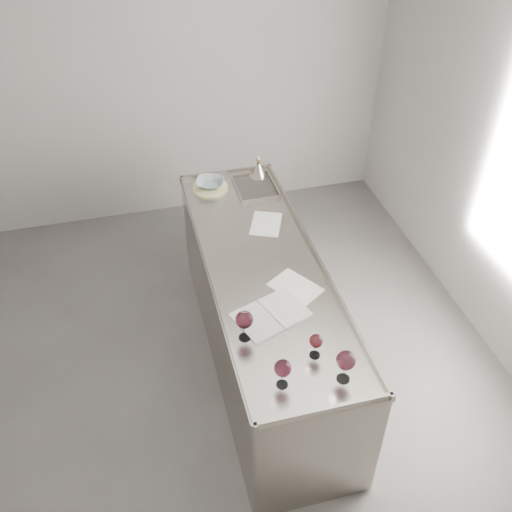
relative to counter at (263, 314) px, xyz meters
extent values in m
cube|color=#514E4C|center=(-0.50, -0.30, -0.48)|extent=(4.50, 5.00, 0.02)
cube|color=#9C9997|center=(-0.50, 2.21, 0.93)|extent=(4.50, 0.02, 2.80)
cube|color=gray|center=(0.00, 0.00, -0.01)|extent=(0.75, 2.40, 0.92)
cube|color=gray|center=(0.00, 0.00, 0.46)|extent=(0.77, 2.42, 0.02)
cube|color=gray|center=(0.00, -1.19, 0.48)|extent=(0.77, 0.02, 0.03)
cube|color=gray|center=(0.00, 1.19, 0.48)|extent=(0.77, 0.02, 0.03)
cube|color=gray|center=(-0.37, 0.00, 0.48)|extent=(0.02, 2.42, 0.03)
cube|color=gray|center=(0.36, 0.00, 0.48)|extent=(0.02, 2.42, 0.03)
cube|color=#595654|center=(0.17, 0.92, 0.46)|extent=(0.30, 0.38, 0.01)
cylinder|color=white|center=(-0.28, -0.60, 0.47)|extent=(0.07, 0.07, 0.00)
cylinder|color=white|center=(-0.28, -0.60, 0.52)|extent=(0.01, 0.01, 0.10)
ellipsoid|color=white|center=(-0.28, -0.60, 0.61)|extent=(0.10, 0.10, 0.11)
cylinder|color=#3B0812|center=(-0.28, -0.60, 0.59)|extent=(0.07, 0.07, 0.02)
cylinder|color=white|center=(-0.16, -0.97, 0.47)|extent=(0.06, 0.06, 0.00)
cylinder|color=white|center=(-0.16, -0.97, 0.52)|extent=(0.01, 0.01, 0.09)
ellipsoid|color=white|center=(-0.16, -0.97, 0.60)|extent=(0.09, 0.09, 0.10)
cylinder|color=#380714|center=(-0.16, -0.97, 0.58)|extent=(0.07, 0.07, 0.02)
cylinder|color=white|center=(0.17, -1.02, 0.47)|extent=(0.07, 0.07, 0.00)
cylinder|color=white|center=(0.17, -1.02, 0.52)|extent=(0.01, 0.01, 0.10)
ellipsoid|color=white|center=(0.17, -1.02, 0.62)|extent=(0.10, 0.10, 0.11)
cylinder|color=#380711|center=(0.17, -1.02, 0.59)|extent=(0.08, 0.08, 0.02)
cylinder|color=white|center=(0.07, -0.82, 0.47)|extent=(0.06, 0.06, 0.00)
cylinder|color=white|center=(0.07, -0.82, 0.51)|extent=(0.01, 0.01, 0.08)
ellipsoid|color=white|center=(0.07, -0.82, 0.58)|extent=(0.08, 0.08, 0.08)
cylinder|color=#36070C|center=(0.07, -0.82, 0.57)|extent=(0.06, 0.06, 0.02)
cube|color=white|center=(-0.18, -0.50, 0.47)|extent=(0.29, 0.34, 0.01)
cube|color=white|center=(0.02, -0.43, 0.47)|extent=(0.29, 0.34, 0.01)
cylinder|color=white|center=(-0.08, -0.46, 0.48)|extent=(0.11, 0.28, 0.01)
cube|color=white|center=(0.14, -0.26, 0.47)|extent=(0.35, 0.38, 0.00)
cube|color=white|center=(0.13, 0.43, 0.47)|extent=(0.31, 0.35, 0.00)
cylinder|color=beige|center=(-0.17, 1.00, 0.48)|extent=(0.29, 0.29, 0.02)
imported|color=#8FA3A6|center=(-0.17, 1.00, 0.52)|extent=(0.28, 0.28, 0.05)
cone|color=#B3AA9F|center=(0.24, 1.08, 0.53)|extent=(0.14, 0.14, 0.12)
cylinder|color=#B3AA9F|center=(0.24, 1.08, 0.60)|extent=(0.03, 0.03, 0.03)
cylinder|color=#B26B31|center=(0.24, 1.08, 0.62)|extent=(0.03, 0.03, 0.01)
cone|color=#B3AA9F|center=(0.24, 1.08, 0.65)|extent=(0.02, 0.02, 0.04)
camera|label=1|loc=(-0.77, -2.78, 2.92)|focal=40.00mm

